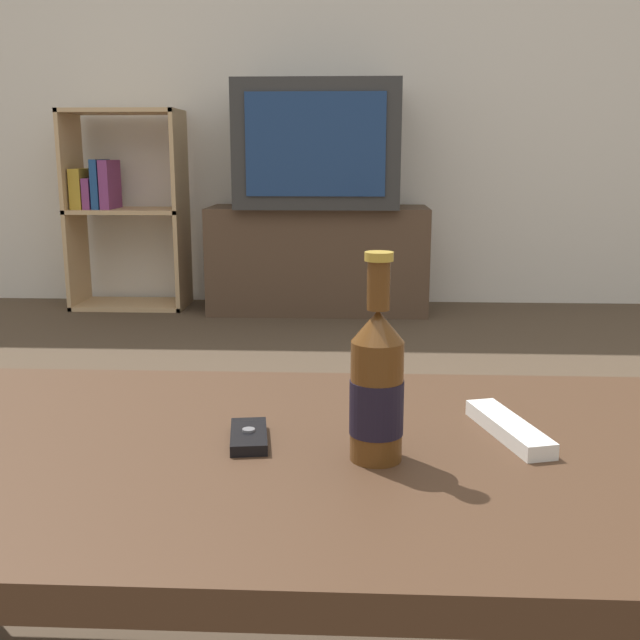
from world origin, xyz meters
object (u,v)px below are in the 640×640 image
object	(u,v)px
television	(318,145)
beer_bottle	(377,386)
remote_control	(509,428)
tv_stand	(318,259)
bookshelf	(120,205)
cell_phone	(249,436)

from	to	relation	value
television	beer_bottle	world-z (taller)	television
beer_bottle	remote_control	bearing A→B (deg)	25.87
tv_stand	remote_control	world-z (taller)	tv_stand
remote_control	television	bearing A→B (deg)	82.22
bookshelf	remote_control	size ratio (longest dim) A/B	5.39
cell_phone	remote_control	world-z (taller)	remote_control
television	remote_control	bearing A→B (deg)	-82.04
tv_stand	bookshelf	size ratio (longest dim) A/B	1.09
cell_phone	remote_control	distance (m)	0.33
remote_control	bookshelf	bearing A→B (deg)	100.52
bookshelf	cell_phone	xyz separation A→B (m)	(1.04, -2.80, -0.10)
television	remote_control	size ratio (longest dim) A/B	4.21
bookshelf	remote_control	xyz separation A→B (m)	(1.36, -2.76, -0.10)
bookshelf	cell_phone	distance (m)	2.99
tv_stand	bookshelf	bearing A→B (deg)	176.86
bookshelf	tv_stand	bearing A→B (deg)	-3.14
tv_stand	cell_phone	bearing A→B (deg)	-88.93
beer_bottle	cell_phone	distance (m)	0.18
bookshelf	remote_control	distance (m)	3.08
bookshelf	television	bearing A→B (deg)	-3.36
tv_stand	beer_bottle	distance (m)	2.81
tv_stand	beer_bottle	bearing A→B (deg)	-85.75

